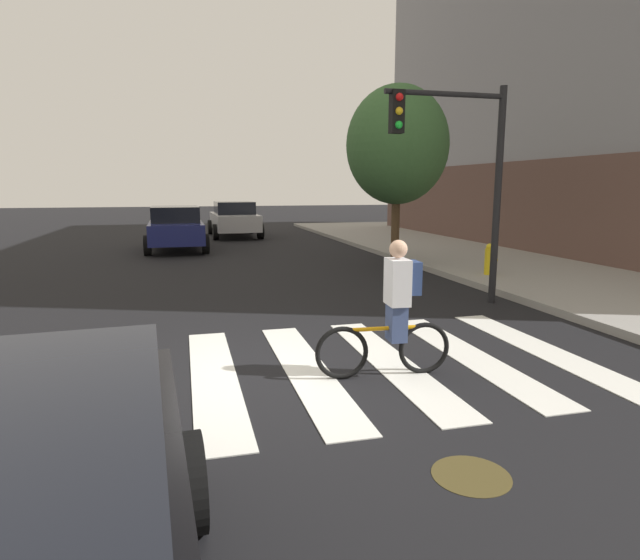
% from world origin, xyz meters
% --- Properties ---
extents(ground_plane, '(120.00, 120.00, 0.00)m').
position_xyz_m(ground_plane, '(0.00, 0.00, 0.00)').
color(ground_plane, black).
extents(crosswalk_stripes, '(7.50, 3.98, 0.01)m').
position_xyz_m(crosswalk_stripes, '(0.47, 0.00, 0.01)').
color(crosswalk_stripes, silver).
rests_on(crosswalk_stripes, ground).
extents(manhole_cover, '(0.64, 0.64, 0.01)m').
position_xyz_m(manhole_cover, '(1.20, -2.78, 0.00)').
color(manhole_cover, '#473D1E').
rests_on(manhole_cover, ground).
extents(sedan_mid, '(2.26, 4.70, 1.61)m').
position_xyz_m(sedan_mid, '(-1.24, 14.02, 0.83)').
color(sedan_mid, navy).
rests_on(sedan_mid, ground).
extents(sedan_far, '(2.32, 4.79, 1.64)m').
position_xyz_m(sedan_far, '(1.37, 18.88, 0.85)').
color(sedan_far, '#B7B7BC').
rests_on(sedan_far, ground).
extents(cyclist, '(1.71, 0.38, 1.69)m').
position_xyz_m(cyclist, '(1.47, -0.47, 0.84)').
color(cyclist, black).
rests_on(cyclist, ground).
extents(traffic_light_near, '(2.47, 0.28, 4.20)m').
position_xyz_m(traffic_light_near, '(4.19, 2.95, 2.86)').
color(traffic_light_near, black).
rests_on(traffic_light_near, ground).
extents(fire_hydrant, '(0.33, 0.22, 0.78)m').
position_xyz_m(fire_hydrant, '(6.38, 5.26, 0.53)').
color(fire_hydrant, gold).
rests_on(fire_hydrant, sidewalk).
extents(street_tree_near, '(2.89, 2.89, 5.15)m').
position_xyz_m(street_tree_near, '(4.99, 8.00, 3.47)').
color(street_tree_near, '#4C3823').
rests_on(street_tree_near, ground).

